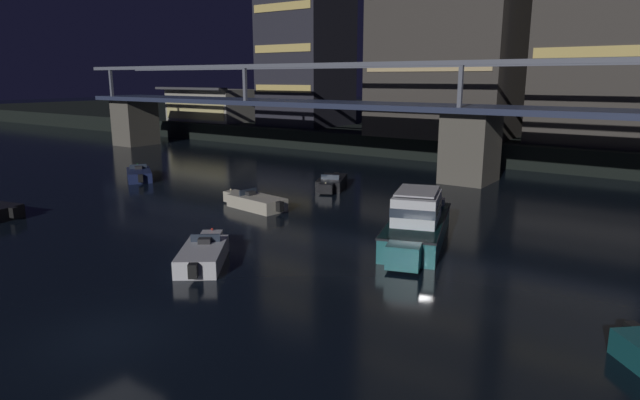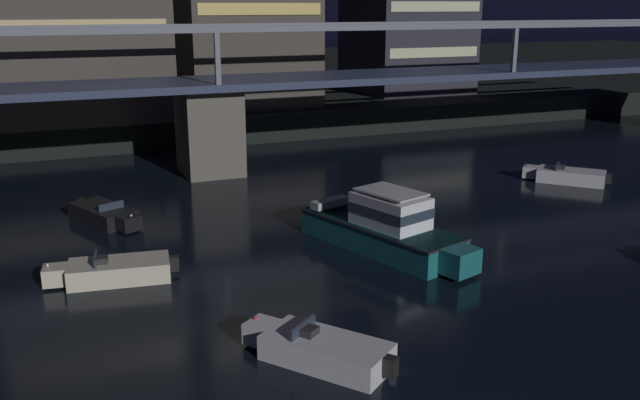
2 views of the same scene
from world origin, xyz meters
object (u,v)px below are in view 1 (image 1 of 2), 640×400
river_bridge (472,125)px  speedboat_mid_center (139,174)px  speedboat_far_center (331,183)px  waterfront_pavilion (210,105)px  tower_west_low (306,29)px  speedboat_far_left (204,254)px  speedboat_near_center (255,202)px  cabin_cruiser_near_left (417,223)px

river_bridge → speedboat_mid_center: bearing=-147.0°
speedboat_far_center → waterfront_pavilion: bearing=149.2°
tower_west_low → speedboat_far_left: bearing=-59.1°
speedboat_far_left → waterfront_pavilion: bearing=136.0°
river_bridge → speedboat_mid_center: river_bridge is taller
river_bridge → speedboat_far_left: size_ratio=19.45×
river_bridge → speedboat_far_center: size_ratio=18.18×
tower_west_low → speedboat_far_left: 48.87m
tower_west_low → waterfront_pavilion: size_ratio=1.93×
tower_west_low → speedboat_near_center: tower_west_low is taller
speedboat_near_center → river_bridge: bearing=64.3°
cabin_cruiser_near_left → speedboat_near_center: bearing=175.6°
speedboat_far_left → speedboat_far_center: bearing=105.2°
speedboat_near_center → speedboat_far_left: bearing=-60.6°
cabin_cruiser_near_left → speedboat_near_center: size_ratio=1.78×
river_bridge → tower_west_low: bearing=151.7°
speedboat_near_center → cabin_cruiser_near_left: bearing=-4.4°
speedboat_near_center → speedboat_far_left: same height
river_bridge → waterfront_pavilion: river_bridge is taller
tower_west_low → waterfront_pavilion: bearing=-169.9°
river_bridge → tower_west_low: 32.07m
river_bridge → cabin_cruiser_near_left: (3.69, -17.48, -3.44)m
river_bridge → cabin_cruiser_near_left: river_bridge is taller
speedboat_far_left → speedboat_far_center: 17.80m
river_bridge → cabin_cruiser_near_left: 18.20m
speedboat_mid_center → speedboat_far_center: bearing=21.9°
speedboat_far_left → river_bridge: bearing=83.7°
speedboat_far_left → cabin_cruiser_near_left: bearing=51.6°
waterfront_pavilion → speedboat_mid_center: (19.32, -26.48, -4.02)m
tower_west_low → cabin_cruiser_near_left: bearing=-46.3°
river_bridge → speedboat_near_center: bearing=-115.7°
river_bridge → cabin_cruiser_near_left: bearing=-78.1°
tower_west_low → waterfront_pavilion: 17.84m
tower_west_low → cabin_cruiser_near_left: (30.64, -32.02, -12.97)m
tower_west_low → speedboat_far_center: 33.12m
waterfront_pavilion → speedboat_near_center: size_ratio=2.37×
speedboat_mid_center → speedboat_far_left: 22.57m
waterfront_pavilion → speedboat_far_center: size_ratio=2.48×
cabin_cruiser_near_left → river_bridge: bearing=101.9°
waterfront_pavilion → speedboat_near_center: 44.40m
speedboat_mid_center → river_bridge: bearing=33.0°
speedboat_near_center → speedboat_far_center: bearing=86.6°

